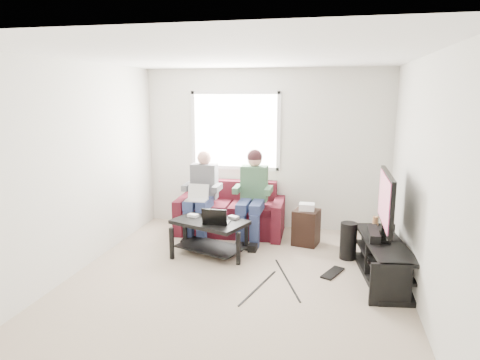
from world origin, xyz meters
name	(u,v)px	position (x,y,z in m)	size (l,w,h in m)	color
floor	(235,282)	(0.00, 0.00, 0.00)	(4.50, 4.50, 0.00)	tan
ceiling	(234,56)	(0.00, 0.00, 2.60)	(4.50, 4.50, 0.00)	white
wall_back	(265,149)	(0.00, 2.25, 1.30)	(4.50, 4.50, 0.00)	silver
wall_front	(155,241)	(0.00, -2.25, 1.30)	(4.50, 4.50, 0.00)	silver
wall_left	(76,168)	(-2.00, 0.00, 1.30)	(4.50, 4.50, 0.00)	silver
wall_right	(422,183)	(2.00, 0.00, 1.30)	(4.50, 4.50, 0.00)	silver
window	(235,131)	(-0.50, 2.23, 1.60)	(1.48, 0.04, 1.28)	white
sofa	(231,214)	(-0.48, 1.82, 0.30)	(1.72, 0.87, 0.80)	#4A121C
person_left	(202,191)	(-0.88, 1.53, 0.72)	(0.40, 0.71, 1.32)	navy
person_right	(253,189)	(-0.08, 1.55, 0.78)	(0.40, 0.71, 1.37)	navy
laptop_silver	(197,196)	(-0.88, 1.29, 0.69)	(0.32, 0.22, 0.24)	silver
coffee_table	(210,229)	(-0.53, 0.79, 0.36)	(1.13, 0.91, 0.49)	black
laptop_black	(217,214)	(-0.41, 0.71, 0.61)	(0.34, 0.24, 0.24)	black
controller_a	(193,216)	(-0.81, 0.91, 0.51)	(0.14, 0.09, 0.04)	silver
controller_b	(207,215)	(-0.63, 0.97, 0.51)	(0.14, 0.09, 0.04)	black
controller_c	(234,217)	(-0.23, 0.94, 0.51)	(0.14, 0.09, 0.04)	gray
tv_stand	(383,262)	(1.73, 0.46, 0.21)	(0.63, 1.50, 0.48)	black
tv	(386,202)	(1.73, 0.56, 0.94)	(0.12, 1.10, 0.81)	black
soundbar	(374,234)	(1.61, 0.56, 0.53)	(0.12, 0.50, 0.10)	black
drink_cup	(376,221)	(1.68, 1.09, 0.54)	(0.08, 0.08, 0.12)	#A36F46
console_white	(387,270)	(1.73, 0.06, 0.28)	(0.30, 0.22, 0.06)	silver
console_grey	(381,247)	(1.73, 0.76, 0.29)	(0.34, 0.26, 0.08)	gray
console_black	(384,258)	(1.73, 0.41, 0.29)	(0.38, 0.30, 0.07)	black
subwoofer	(348,241)	(1.34, 1.03, 0.25)	(0.22, 0.22, 0.50)	black
keyboard_floor	(333,273)	(1.14, 0.48, 0.01)	(0.14, 0.42, 0.02)	black
end_table	(306,226)	(0.74, 1.49, 0.28)	(0.35, 0.35, 0.62)	black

